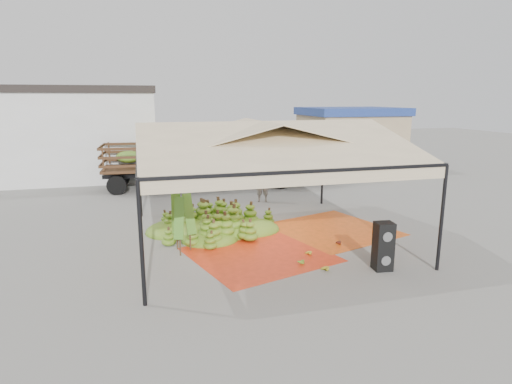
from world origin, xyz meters
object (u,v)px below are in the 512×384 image
object	(u,v)px
speaker_stack	(383,246)
truck_right	(314,160)
truck_left	(179,160)
vendor	(262,183)
banana_heap	(216,217)

from	to	relation	value
speaker_stack	truck_right	distance (m)	12.85
speaker_stack	truck_left	size ratio (longest dim) A/B	0.19
vendor	truck_right	world-z (taller)	truck_right
banana_heap	truck_left	size ratio (longest dim) A/B	0.69
truck_right	speaker_stack	bearing A→B (deg)	-112.96
banana_heap	vendor	world-z (taller)	vendor
truck_left	truck_right	xyz separation A→B (m)	(7.60, -0.42, -0.25)
banana_heap	truck_left	xyz separation A→B (m)	(-0.55, 8.13, 0.98)
banana_heap	truck_left	distance (m)	8.21
banana_heap	vendor	bearing A→B (deg)	53.73
truck_right	vendor	bearing A→B (deg)	-146.58
vendor	truck_left	distance (m)	5.46
speaker_stack	vendor	bearing A→B (deg)	102.89
speaker_stack	truck_left	xyz separation A→B (m)	(-4.45, 12.87, 0.83)
banana_heap	truck_right	bearing A→B (deg)	47.51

